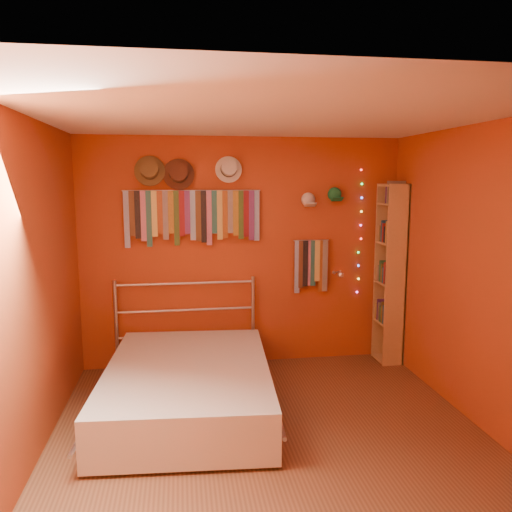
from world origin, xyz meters
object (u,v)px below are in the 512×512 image
tie_rack (193,214)px  reading_lamp (340,274)px  bookshelf (393,273)px  bed (188,386)px

tie_rack → reading_lamp: tie_rack is taller
reading_lamp → tie_rack: bearing=174.3°
tie_rack → bookshelf: size_ratio=0.72×
reading_lamp → bed: size_ratio=0.14×
bed → reading_lamp: bearing=32.8°
tie_rack → bookshelf: bookshelf is taller
bookshelf → bed: size_ratio=0.95×
tie_rack → bed: 1.81m
tie_rack → bed: (-0.10, -1.08, -1.45)m
bookshelf → reading_lamp: bearing=-179.7°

